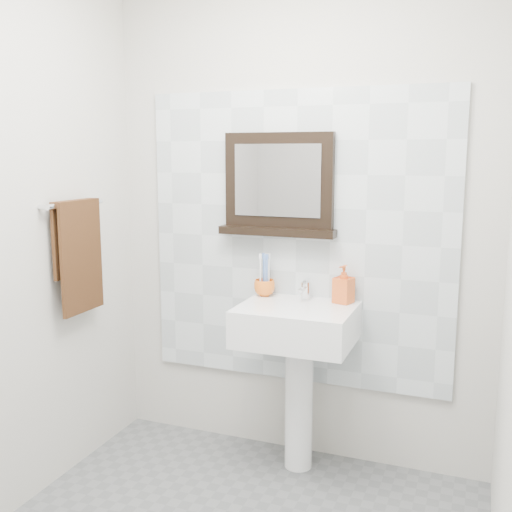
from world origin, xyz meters
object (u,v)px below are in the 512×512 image
at_px(toothbrush_cup, 264,288).
at_px(hand_towel, 78,247).
at_px(soap_dispenser, 344,284).
at_px(framed_mirror, 279,187).
at_px(pedestal_sink, 297,342).

distance_m(toothbrush_cup, hand_towel, 0.95).
height_order(soap_dispenser, hand_towel, hand_towel).
height_order(framed_mirror, hand_towel, framed_mirror).
bearing_deg(pedestal_sink, toothbrush_cup, 148.43).
bearing_deg(soap_dispenser, framed_mirror, -171.79).
bearing_deg(soap_dispenser, pedestal_sink, -128.89).
xyz_separation_m(toothbrush_cup, hand_towel, (-0.80, -0.46, 0.23)).
relative_size(pedestal_sink, toothbrush_cup, 8.92).
relative_size(pedestal_sink, soap_dispenser, 5.11).
xyz_separation_m(soap_dispenser, hand_towel, (-1.21, -0.46, 0.18)).
distance_m(toothbrush_cup, soap_dispenser, 0.42).
bearing_deg(framed_mirror, pedestal_sink, -48.87).
bearing_deg(toothbrush_cup, pedestal_sink, -31.57).
distance_m(pedestal_sink, framed_mirror, 0.78).
bearing_deg(toothbrush_cup, framed_mirror, 42.16).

